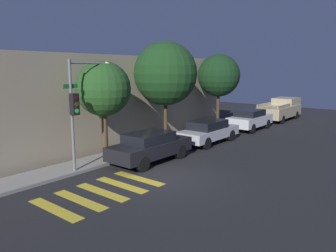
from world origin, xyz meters
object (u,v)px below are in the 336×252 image
at_px(sedan_far_end, 250,119).
at_px(sedan_near_corner, 150,146).
at_px(tree_midblock, 166,74).
at_px(pickup_truck, 281,109).
at_px(sedan_middle, 208,131).
at_px(tree_near_corner, 103,89).
at_px(traffic_light_pole, 82,97).
at_px(tree_far_end, 219,76).

bearing_deg(sedan_far_end, sedan_near_corner, 180.00).
bearing_deg(sedan_near_corner, tree_midblock, 27.77).
bearing_deg(sedan_far_end, pickup_truck, 0.00).
distance_m(sedan_middle, tree_near_corner, 7.42).
height_order(sedan_middle, pickup_truck, pickup_truck).
relative_size(sedan_near_corner, tree_midblock, 0.74).
bearing_deg(sedan_far_end, sedan_middle, 180.00).
bearing_deg(traffic_light_pole, tree_far_end, 2.24).
xyz_separation_m(sedan_near_corner, pickup_truck, (17.50, 0.00, 0.18)).
height_order(traffic_light_pole, tree_midblock, tree_midblock).
distance_m(sedan_far_end, tree_far_end, 4.07).
xyz_separation_m(sedan_middle, pickup_truck, (12.19, 0.00, 0.20)).
distance_m(pickup_truck, tree_far_end, 8.83).
relative_size(sedan_near_corner, sedan_far_end, 1.05).
bearing_deg(traffic_light_pole, pickup_truck, -3.55).
height_order(sedan_near_corner, tree_midblock, tree_midblock).
height_order(tree_near_corner, tree_far_end, tree_far_end).
xyz_separation_m(sedan_near_corner, sedan_far_end, (11.16, -0.00, 0.02)).
relative_size(sedan_near_corner, pickup_truck, 0.80).
bearing_deg(tree_midblock, pickup_truck, -7.04).
distance_m(traffic_light_pole, sedan_near_corner, 4.08).
relative_size(traffic_light_pole, sedan_near_corner, 1.09).
height_order(traffic_light_pole, pickup_truck, traffic_light_pole).
height_order(traffic_light_pole, tree_near_corner, traffic_light_pole).
bearing_deg(tree_near_corner, sedan_near_corner, -52.59).
relative_size(traffic_light_pole, tree_near_corner, 1.00).
bearing_deg(sedan_middle, tree_midblock, 138.68).
xyz_separation_m(traffic_light_pole, tree_far_end, (12.34, 0.48, 0.71)).
bearing_deg(traffic_light_pole, sedan_near_corner, -23.39).
bearing_deg(tree_midblock, traffic_light_pole, -175.59).
relative_size(sedan_far_end, tree_far_end, 0.77).
relative_size(pickup_truck, tree_near_corner, 1.15).
distance_m(pickup_truck, tree_near_corner, 19.10).
relative_size(sedan_far_end, tree_midblock, 0.70).
xyz_separation_m(sedan_middle, tree_far_end, (4.09, 1.75, 3.27)).
xyz_separation_m(tree_near_corner, tree_midblock, (4.66, 0.00, 0.68)).
xyz_separation_m(sedan_far_end, tree_far_end, (-1.75, 1.75, 3.23)).
relative_size(sedan_near_corner, sedan_middle, 0.97).
relative_size(tree_midblock, tree_far_end, 1.09).
distance_m(traffic_light_pole, tree_near_corner, 1.68).
relative_size(sedan_far_end, tree_near_corner, 0.88).
xyz_separation_m(tree_near_corner, tree_far_end, (10.75, 0.00, 0.48)).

